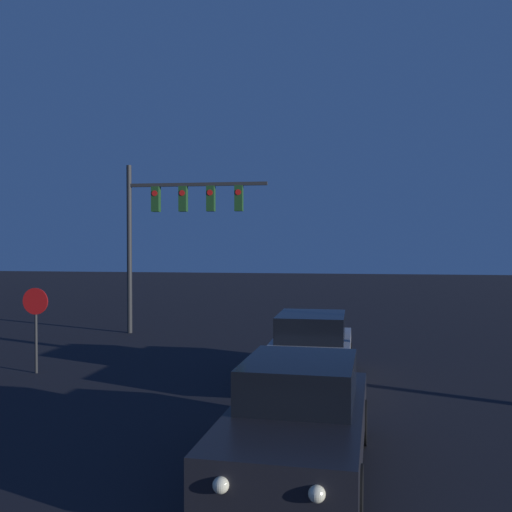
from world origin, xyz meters
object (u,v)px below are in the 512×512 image
at_px(car_near, 298,416).
at_px(car_far, 311,348).
at_px(traffic_signal_mast, 173,215).
at_px(stop_sign, 36,314).

height_order(car_near, car_far, same).
bearing_deg(traffic_signal_mast, car_far, -50.29).
distance_m(car_far, traffic_signal_mast, 8.96).
relative_size(car_far, traffic_signal_mast, 0.75).
xyz_separation_m(car_far, stop_sign, (-6.88, -0.11, 0.68)).
xyz_separation_m(car_far, traffic_signal_mast, (-5.28, 6.36, 3.46)).
distance_m(traffic_signal_mast, stop_sign, 7.23).
relative_size(car_near, stop_sign, 2.16).
bearing_deg(car_far, car_near, 92.52).
bearing_deg(car_far, traffic_signal_mast, -48.89).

